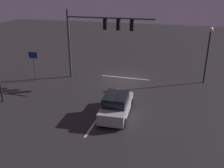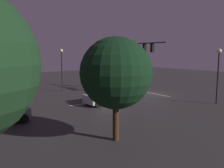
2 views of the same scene
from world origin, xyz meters
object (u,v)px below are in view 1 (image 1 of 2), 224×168
at_px(street_lamp_left_kerb, 209,45).
at_px(traffic_signal_assembly, 98,31).
at_px(route_sign, 34,60).
at_px(car_approaching, 116,105).

bearing_deg(street_lamp_left_kerb, traffic_signal_assembly, 10.87).
relative_size(traffic_signal_assembly, route_sign, 2.85).
relative_size(car_approaching, route_sign, 1.49).
bearing_deg(street_lamp_left_kerb, car_approaching, 53.31).
bearing_deg(route_sign, car_approaching, 153.94).
height_order(car_approaching, street_lamp_left_kerb, street_lamp_left_kerb).
relative_size(street_lamp_left_kerb, route_sign, 1.80).
bearing_deg(traffic_signal_assembly, street_lamp_left_kerb, -169.13).
distance_m(car_approaching, street_lamp_left_kerb, 11.30).
relative_size(traffic_signal_assembly, street_lamp_left_kerb, 1.58).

